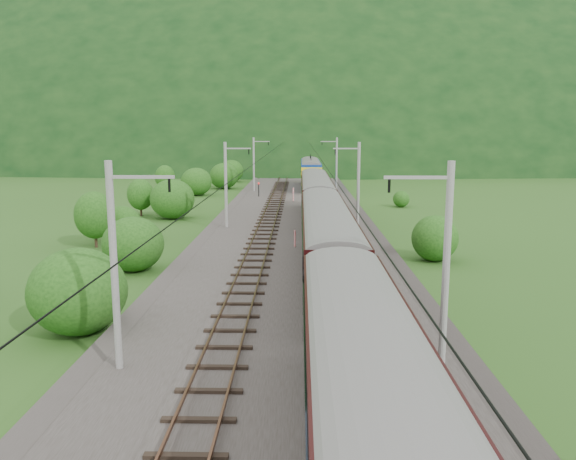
{
  "coord_description": "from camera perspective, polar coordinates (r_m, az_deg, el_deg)",
  "views": [
    {
      "loc": [
        0.78,
        -20.32,
        9.39
      ],
      "look_at": [
        -0.05,
        17.67,
        2.6
      ],
      "focal_mm": 35.0,
      "sensor_mm": 36.0,
      "label": 1
    }
  ],
  "objects": [
    {
      "name": "catenary_right",
      "position": [
        52.81,
        7.08,
        4.74
      ],
      "size": [
        2.54,
        192.28,
        8.0
      ],
      "color": "gray",
      "rests_on": "railbed"
    },
    {
      "name": "ground",
      "position": [
        22.39,
        -0.89,
        -14.66
      ],
      "size": [
        600.0,
        600.0,
        0.0
      ],
      "primitive_type": "plane",
      "color": "#274E18",
      "rests_on": "ground"
    },
    {
      "name": "track_left",
      "position": [
        31.79,
        -4.57,
        -6.38
      ],
      "size": [
        2.4,
        220.0,
        0.27
      ],
      "color": "brown",
      "rests_on": "railbed"
    },
    {
      "name": "track_right",
      "position": [
        31.67,
        4.16,
        -6.44
      ],
      "size": [
        2.4,
        220.0,
        0.27
      ],
      "color": "brown",
      "rests_on": "railbed"
    },
    {
      "name": "railbed",
      "position": [
        31.7,
        -0.21,
        -6.81
      ],
      "size": [
        14.0,
        220.0,
        0.3
      ],
      "primitive_type": "cube",
      "color": "#38332D",
      "rests_on": "ground"
    },
    {
      "name": "train",
      "position": [
        34.38,
        3.94,
        0.36
      ],
      "size": [
        3.02,
        121.85,
        5.25
      ],
      "color": "black",
      "rests_on": "ground"
    },
    {
      "name": "signal",
      "position": [
        77.8,
        -3.0,
        4.24
      ],
      "size": [
        0.21,
        0.21,
        1.92
      ],
      "color": "black",
      "rests_on": "railbed"
    },
    {
      "name": "mountain_ridge",
      "position": [
        342.46,
        -19.6,
        7.98
      ],
      "size": [
        336.0,
        280.0,
        132.0
      ],
      "primitive_type": "ellipsoid",
      "color": "black",
      "rests_on": "ground"
    },
    {
      "name": "vegetation_left",
      "position": [
        47.88,
        -16.75,
        0.96
      ],
      "size": [
        14.18,
        145.62,
        5.75
      ],
      "color": "#1B4312",
      "rests_on": "ground"
    },
    {
      "name": "hazard_post_far",
      "position": [
        44.2,
        0.71,
        -0.87
      ],
      "size": [
        0.14,
        0.14,
        1.31
      ],
      "primitive_type": "cylinder",
      "color": "red",
      "rests_on": "railbed"
    },
    {
      "name": "overhead_wires",
      "position": [
        30.41,
        -0.22,
        5.82
      ],
      "size": [
        4.83,
        198.0,
        0.03
      ],
      "color": "black",
      "rests_on": "ground"
    },
    {
      "name": "hazard_post_near",
      "position": [
        72.87,
        0.54,
        3.64
      ],
      "size": [
        0.18,
        0.18,
        1.72
      ],
      "primitive_type": "cylinder",
      "color": "red",
      "rests_on": "railbed"
    },
    {
      "name": "mountain_main",
      "position": [
        280.47,
        1.1,
        8.21
      ],
      "size": [
        504.0,
        360.0,
        244.0
      ],
      "primitive_type": "ellipsoid",
      "color": "black",
      "rests_on": "ground"
    },
    {
      "name": "catenary_left",
      "position": [
        53.0,
        -6.26,
        4.78
      ],
      "size": [
        2.54,
        192.28,
        8.0
      ],
      "color": "gray",
      "rests_on": "railbed"
    }
  ]
}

